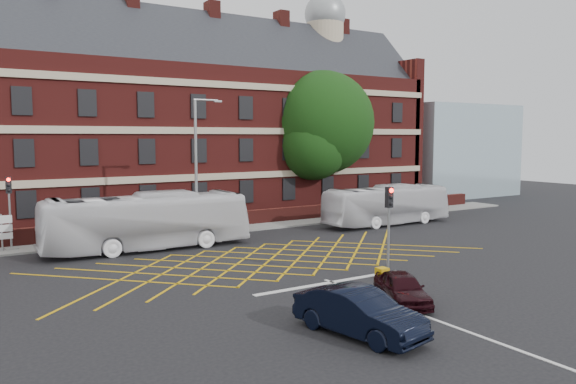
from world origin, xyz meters
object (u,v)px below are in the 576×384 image
bus_right (387,205)px  car_maroon (402,288)px  utility_cabinet (382,279)px  traffic_light_far (10,221)px  car_navy (359,312)px  deciduous_tree (322,130)px  bus_left (147,221)px  street_lamp (197,194)px  direction_signs (2,229)px  traffic_light_near (388,241)px

bus_right → car_maroon: bearing=139.7°
bus_right → utility_cabinet: bearing=137.4°
bus_right → traffic_light_far: bearing=80.6°
car_navy → car_maroon: 4.10m
deciduous_tree → traffic_light_far: (-25.09, -4.45, -5.38)m
car_navy → traffic_light_far: size_ratio=1.09×
bus_left → car_navy: bearing=-173.6°
traffic_light_far → street_lamp: size_ratio=0.48×
traffic_light_far → street_lamp: street_lamp is taller
bus_right → utility_cabinet: size_ratio=10.50×
bus_left → bus_right: (18.12, -0.41, -0.19)m
bus_right → car_maroon: (-13.11, -15.34, -0.84)m
direction_signs → utility_cabinet: bearing=-53.6°
bus_left → traffic_light_far: size_ratio=2.78×
car_navy → utility_cabinet: bearing=29.2°
bus_left → car_maroon: bearing=-160.3°
deciduous_tree → street_lamp: 17.40m
traffic_light_near → direction_signs: size_ratio=1.94×
car_maroon → deciduous_tree: 28.20m
car_navy → deciduous_tree: (16.99, 25.80, 6.38)m
bus_left → street_lamp: 3.63m
car_navy → utility_cabinet: car_navy is taller
street_lamp → bus_right: bearing=-3.2°
traffic_light_near → traffic_light_far: size_ratio=1.00×
bus_right → street_lamp: 14.89m
bus_right → traffic_light_far: (-24.88, 4.19, 0.30)m
deciduous_tree → utility_cabinet: 26.41m
bus_right → deciduous_tree: size_ratio=0.86×
bus_right → street_lamp: size_ratio=1.19×
street_lamp → direction_signs: 11.13m
car_maroon → traffic_light_near: 3.97m
traffic_light_far → utility_cabinet: bearing=-55.1°
traffic_light_near → traffic_light_far: (-13.90, 16.38, 0.00)m
car_maroon → utility_cabinet: 1.91m
deciduous_tree → car_maroon: bearing=-119.0°
bus_left → deciduous_tree: bearing=-63.7°
car_navy → street_lamp: street_lamp is taller
traffic_light_near → street_lamp: (-3.81, 13.03, 1.27)m
car_navy → traffic_light_near: (5.80, 4.97, 0.99)m
car_maroon → traffic_light_far: (-11.77, 19.53, 1.14)m
street_lamp → utility_cabinet: size_ratio=8.81×
car_navy → traffic_light_near: 7.71m
traffic_light_near → traffic_light_far: same height
traffic_light_far → street_lamp: 10.71m
traffic_light_near → traffic_light_far: 21.49m
bus_right → car_maroon: size_ratio=2.88×
bus_right → street_lamp: (-14.79, 0.83, 1.56)m
bus_left → utility_cabinet: size_ratio=11.84×
direction_signs → utility_cabinet: direction_signs is taller
bus_right → traffic_light_far: size_ratio=2.46×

